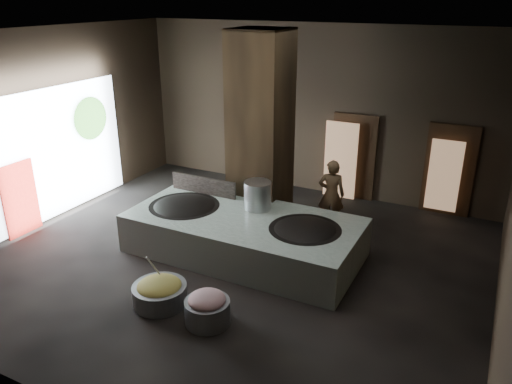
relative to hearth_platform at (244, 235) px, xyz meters
The scene contains 27 objects.
floor 0.58m from the hearth_platform, 104.17° to the right, with size 10.00×9.00×0.10m, color black.
ceiling 4.14m from the hearth_platform, 104.17° to the right, with size 10.00×9.00×0.10m, color black.
back_wall 4.60m from the hearth_platform, 91.15° to the left, with size 10.00×0.10×4.50m, color black.
front_wall 5.22m from the hearth_platform, 90.99° to the right, with size 10.00×0.10×4.50m, color black.
left_wall 5.46m from the hearth_platform, behind, with size 0.10×9.00×4.50m, color black.
pillar 2.44m from the hearth_platform, 103.81° to the left, with size 1.20×1.20×4.50m, color black.
hearth_platform is the anchor object (origin of this frame).
platform_cap 0.39m from the hearth_platform, ahead, with size 4.73×2.27×0.03m, color black.
wok_left 1.49m from the hearth_platform, behind, with size 1.52×1.52×0.42m, color black.
wok_left_rim 1.50m from the hearth_platform, behind, with size 1.55×1.55×0.05m, color black.
wok_right 1.39m from the hearth_platform, ahead, with size 1.42×1.42×0.40m, color black.
wok_right_rim 1.41m from the hearth_platform, ahead, with size 1.45×1.45×0.05m, color black.
stock_pot 0.90m from the hearth_platform, 84.81° to the left, with size 0.59×0.59×0.63m, color #9FA3A7.
splash_guard 1.74m from the hearth_platform, 152.65° to the left, with size 1.68×0.06×0.42m, color black.
cook 2.39m from the hearth_platform, 58.46° to the left, with size 0.61×0.40×1.68m, color olive.
veg_basin 2.38m from the hearth_platform, 101.34° to the right, with size 0.97×0.97×0.36m, color slate.
veg_fill 2.37m from the hearth_platform, 101.34° to the right, with size 0.80×0.80×0.25m, color olive.
ladle 2.26m from the hearth_platform, 105.83° to the right, with size 0.03×0.03×0.77m, color #9FA3A7.
meat_basin 2.50m from the hearth_platform, 76.15° to the right, with size 0.77×0.77×0.42m, color slate.
meat_fill 2.49m from the hearth_platform, 76.15° to the right, with size 0.64×0.64×0.24m, color #A86570.
doorway_near 4.32m from the hearth_platform, 74.83° to the left, with size 1.18×0.08×2.38m, color black.
doorway_near_glow 4.07m from the hearth_platform, 78.26° to the left, with size 0.88×0.04×2.07m, color #8C6647.
doorway_far 5.45m from the hearth_platform, 49.49° to the left, with size 1.18×0.08×2.38m, color black.
doorway_far_glow 5.24m from the hearth_platform, 48.60° to the left, with size 0.75×0.04×1.78m, color #8C6647.
left_opening 5.17m from the hearth_platform, behind, with size 0.04×4.20×3.10m, color white.
pavilion_sliver 5.19m from the hearth_platform, 163.87° to the right, with size 0.05×0.90×1.70m, color maroon.
tree_silhouette 5.33m from the hearth_platform, 168.94° to the left, with size 0.28×1.10×1.10m, color #194714.
Camera 1 is at (4.56, -7.98, 5.18)m, focal length 35.00 mm.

